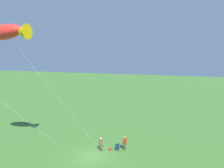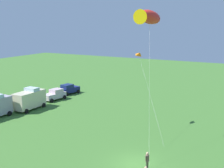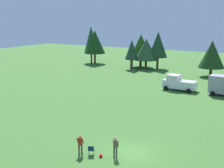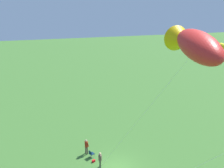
{
  "view_description": "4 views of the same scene",
  "coord_description": "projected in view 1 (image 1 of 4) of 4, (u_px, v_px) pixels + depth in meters",
  "views": [
    {
      "loc": [
        -8.3,
        22.17,
        12.35
      ],
      "look_at": [
        -2.56,
        0.35,
        8.63
      ],
      "focal_mm": 35.0,
      "sensor_mm": 36.0,
      "label": 1
    },
    {
      "loc": [
        -25.75,
        -11.58,
        13.55
      ],
      "look_at": [
        -2.08,
        1.43,
        8.09
      ],
      "focal_mm": 50.0,
      "sensor_mm": 36.0,
      "label": 2
    },
    {
      "loc": [
        10.75,
        -21.7,
        11.03
      ],
      "look_at": [
        -2.59,
        1.2,
        5.32
      ],
      "focal_mm": 50.0,
      "sensor_mm": 36.0,
      "label": 3
    },
    {
      "loc": [
        21.17,
        -5.66,
        16.82
      ],
      "look_at": [
        -1.69,
        -0.06,
        8.51
      ],
      "focal_mm": 42.0,
      "sensor_mm": 36.0,
      "label": 4
    }
  ],
  "objects": [
    {
      "name": "ground_plane",
      "position": [
        91.0,
        156.0,
        25.25
      ],
      "size": [
        160.0,
        160.0,
        0.0
      ],
      "primitive_type": "plane",
      "color": "#3B6C2B"
    },
    {
      "name": "person_kite_flyer",
      "position": [
        101.0,
        143.0,
        26.36
      ],
      "size": [
        0.53,
        0.35,
        1.74
      ],
      "rotation": [
        0.0,
        0.0,
        1.54
      ],
      "color": "#434634",
      "rests_on": "ground"
    },
    {
      "name": "folding_chair",
      "position": [
        118.0,
        147.0,
        26.55
      ],
      "size": [
        0.65,
        0.65,
        0.82
      ],
      "rotation": [
        0.0,
        0.0,
        2.04
      ],
      "color": "#0C2944",
      "rests_on": "ground"
    },
    {
      "name": "person_spectator",
      "position": [
        125.0,
        142.0,
        26.62
      ],
      "size": [
        0.54,
        0.52,
        1.74
      ],
      "rotation": [
        0.0,
        0.0,
        2.24
      ],
      "color": "brown",
      "rests_on": "ground"
    },
    {
      "name": "backpack_on_grass",
      "position": [
        111.0,
        149.0,
        26.73
      ],
      "size": [
        0.34,
        0.39,
        0.22
      ],
      "primitive_type": "cube",
      "rotation": [
        0.0,
        0.0,
        2.05
      ],
      "color": "red",
      "rests_on": "ground"
    },
    {
      "name": "kite_large_fish",
      "position": [
        9.0,
        32.0,
        22.77
      ],
      "size": [
        11.49,
        5.11,
        15.07
      ],
      "color": "red",
      "rests_on": "ground"
    }
  ]
}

